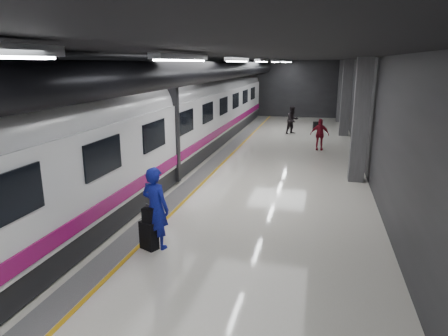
# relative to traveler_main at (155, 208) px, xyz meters

# --- Properties ---
(ground) EXTENTS (40.00, 40.00, 0.00)m
(ground) POSITION_rel_traveler_main_xyz_m (0.51, 5.02, -0.99)
(ground) COLOR silver
(ground) RESTS_ON ground
(platform_hall) EXTENTS (10.02, 40.02, 4.51)m
(platform_hall) POSITION_rel_traveler_main_xyz_m (0.22, 5.98, 2.54)
(platform_hall) COLOR black
(platform_hall) RESTS_ON ground
(train) EXTENTS (3.05, 38.00, 4.05)m
(train) POSITION_rel_traveler_main_xyz_m (-2.74, 5.02, 1.07)
(train) COLOR black
(train) RESTS_ON ground
(traveler_main) EXTENTS (0.83, 0.66, 1.99)m
(traveler_main) POSITION_rel_traveler_main_xyz_m (0.00, 0.00, 0.00)
(traveler_main) COLOR #1826B8
(traveler_main) RESTS_ON ground
(suitcase_main) EXTENTS (0.49, 0.41, 0.68)m
(suitcase_main) POSITION_rel_traveler_main_xyz_m (-0.14, -0.13, -0.65)
(suitcase_main) COLOR black
(suitcase_main) RESTS_ON ground
(shoulder_bag) EXTENTS (0.29, 0.19, 0.36)m
(shoulder_bag) POSITION_rel_traveler_main_xyz_m (-0.13, -0.16, -0.14)
(shoulder_bag) COLOR black
(shoulder_bag) RESTS_ON suitcase_main
(traveler_far_a) EXTENTS (1.06, 1.06, 1.74)m
(traveler_far_a) POSITION_rel_traveler_main_xyz_m (1.96, 16.81, -0.13)
(traveler_far_a) COLOR black
(traveler_far_a) RESTS_ON ground
(traveler_far_b) EXTENTS (0.97, 0.48, 1.59)m
(traveler_far_b) POSITION_rel_traveler_main_xyz_m (3.65, 12.33, -0.20)
(traveler_far_b) COLOR maroon
(traveler_far_b) RESTS_ON ground
(suitcase_far) EXTENTS (0.41, 0.33, 0.53)m
(suitcase_far) POSITION_rel_traveler_main_xyz_m (3.38, 18.83, -0.73)
(suitcase_far) COLOR black
(suitcase_far) RESTS_ON ground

